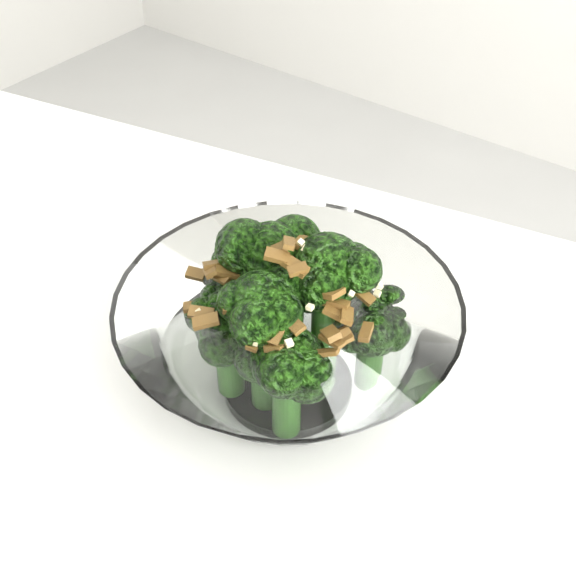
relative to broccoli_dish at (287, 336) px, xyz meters
The scene contains 1 object.
broccoli_dish is the anchor object (origin of this frame).
Camera 1 is at (0.30, -0.14, 1.14)m, focal length 50.00 mm.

